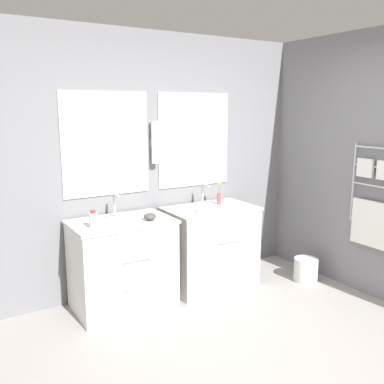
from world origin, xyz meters
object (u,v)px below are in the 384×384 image
object	(u,v)px
vanity_right	(212,247)
waste_bin	(306,269)
amenity_bowl	(150,216)
flower_vase	(219,195)
vanity_left	(124,265)
toiletry_bottle	(93,220)

from	to	relation	value
vanity_right	waste_bin	distance (m)	1.08
amenity_bowl	flower_vase	size ratio (longest dim) A/B	0.45
waste_bin	flower_vase	bearing A→B (deg)	145.34
vanity_left	amenity_bowl	bearing A→B (deg)	-20.79
toiletry_bottle	waste_bin	size ratio (longest dim) A/B	0.59
vanity_left	flower_vase	xyz separation A→B (m)	(1.15, 0.12, 0.51)
vanity_left	flower_vase	bearing A→B (deg)	6.00
flower_vase	waste_bin	bearing A→B (deg)	-34.66
waste_bin	toiletry_bottle	bearing A→B (deg)	170.75
toiletry_bottle	flower_vase	xyz separation A→B (m)	(1.44, 0.18, 0.03)
waste_bin	vanity_right	bearing A→B (deg)	156.03
vanity_right	waste_bin	world-z (taller)	vanity_right
vanity_right	flower_vase	bearing A→B (deg)	36.37
vanity_left	toiletry_bottle	size ratio (longest dim) A/B	6.05
amenity_bowl	vanity_right	bearing A→B (deg)	6.59
vanity_right	waste_bin	xyz separation A→B (m)	(0.95, -0.42, -0.30)
flower_vase	vanity_right	bearing A→B (deg)	-143.63
vanity_left	amenity_bowl	size ratio (longest dim) A/B	8.27
vanity_right	flower_vase	xyz separation A→B (m)	(0.16, 0.12, 0.51)
vanity_right	toiletry_bottle	size ratio (longest dim) A/B	6.05
flower_vase	amenity_bowl	bearing A→B (deg)	-167.25
flower_vase	waste_bin	world-z (taller)	flower_vase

